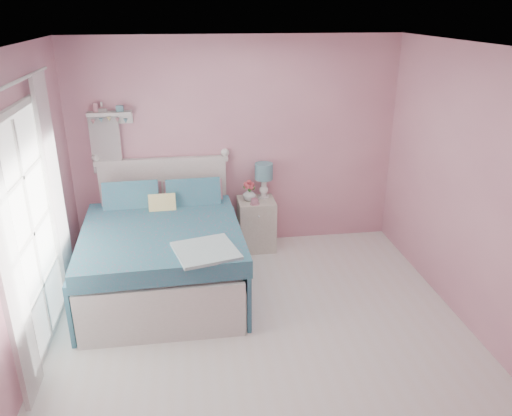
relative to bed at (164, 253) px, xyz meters
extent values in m
plane|color=silver|center=(0.92, -1.22, -0.40)|extent=(4.50, 4.50, 0.00)
plane|color=#C0798E|center=(0.92, 1.03, 0.90)|extent=(4.00, 0.00, 4.00)
plane|color=#C0798E|center=(-1.08, -1.22, 0.90)|extent=(0.00, 4.50, 4.50)
plane|color=#C0798E|center=(2.92, -1.22, 0.90)|extent=(0.00, 4.50, 4.50)
plane|color=white|center=(0.92, -1.22, 2.20)|extent=(4.50, 4.50, 0.00)
cube|color=silver|center=(0.00, -0.03, -0.19)|extent=(1.57, 2.03, 0.43)
cube|color=silver|center=(0.00, -0.03, 0.11)|extent=(1.51, 1.97, 0.16)
cube|color=silver|center=(0.00, 0.97, 0.16)|extent=(1.54, 0.07, 1.13)
cube|color=silver|center=(0.00, 0.97, 0.75)|extent=(1.60, 0.09, 0.06)
cube|color=silver|center=(0.00, -1.01, -0.12)|extent=(1.54, 0.06, 0.56)
cube|color=#346E83|center=(0.00, -0.18, 0.28)|extent=(1.68, 1.78, 0.18)
cube|color=#C47F8B|center=(-0.35, 0.65, 0.39)|extent=(0.69, 0.30, 0.43)
cube|color=#C47F8B|center=(0.35, 0.65, 0.39)|extent=(0.69, 0.30, 0.43)
cube|color=#CCBC59|center=(0.00, 0.37, 0.39)|extent=(0.31, 0.23, 0.31)
cube|color=beige|center=(1.13, 0.79, -0.08)|extent=(0.45, 0.42, 0.65)
cube|color=silver|center=(1.13, 0.59, 0.12)|extent=(0.39, 0.02, 0.16)
sphere|color=white|center=(1.13, 0.57, 0.12)|extent=(0.03, 0.03, 0.03)
cylinder|color=white|center=(1.23, 0.87, 0.26)|extent=(0.14, 0.14, 0.02)
cylinder|color=white|center=(1.23, 0.87, 0.38)|extent=(0.07, 0.07, 0.24)
cylinder|color=#5F939F|center=(1.23, 0.87, 0.59)|extent=(0.22, 0.22, 0.20)
imported|color=white|center=(1.04, 0.79, 0.33)|extent=(0.20, 0.20, 0.17)
imported|color=pink|center=(1.09, 0.65, 0.29)|extent=(0.12, 0.12, 0.07)
sphere|color=#CB4551|center=(1.04, 0.79, 0.49)|extent=(0.06, 0.06, 0.06)
sphere|color=#CB4551|center=(1.08, 0.81, 0.45)|extent=(0.06, 0.06, 0.06)
sphere|color=#CB4551|center=(1.00, 0.80, 0.46)|extent=(0.06, 0.06, 0.06)
sphere|color=#CB4551|center=(1.06, 0.76, 0.43)|extent=(0.06, 0.06, 0.06)
sphere|color=#CB4551|center=(1.01, 0.77, 0.44)|extent=(0.06, 0.06, 0.06)
cube|color=silver|center=(-0.55, 0.95, 1.35)|extent=(0.50, 0.14, 0.04)
cube|color=silver|center=(-0.55, 1.01, 1.28)|extent=(0.50, 0.03, 0.12)
cylinder|color=#D18C99|center=(-0.70, 0.95, 1.42)|extent=(0.06, 0.06, 0.10)
cube|color=#5F939F|center=(-0.43, 0.95, 1.40)|extent=(0.08, 0.06, 0.07)
cube|color=white|center=(-0.63, 0.96, 1.00)|extent=(0.34, 0.03, 0.72)
cube|color=silver|center=(-1.05, -0.82, 1.73)|extent=(0.04, 1.32, 0.06)
cube|color=silver|center=(-1.05, -0.82, -0.37)|extent=(0.04, 1.32, 0.06)
cube|color=silver|center=(-1.05, -1.45, 0.65)|extent=(0.04, 0.06, 2.10)
cube|color=silver|center=(-1.05, -0.19, 0.65)|extent=(0.04, 0.06, 2.10)
cube|color=white|center=(-1.05, -0.82, 0.68)|extent=(0.02, 1.20, 2.04)
cube|color=white|center=(-1.00, -1.56, 0.78)|extent=(0.04, 0.40, 2.32)
cube|color=white|center=(-1.00, -0.08, 0.78)|extent=(0.04, 0.40, 2.32)
camera|label=1|loc=(0.31, -4.93, 2.50)|focal=35.00mm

